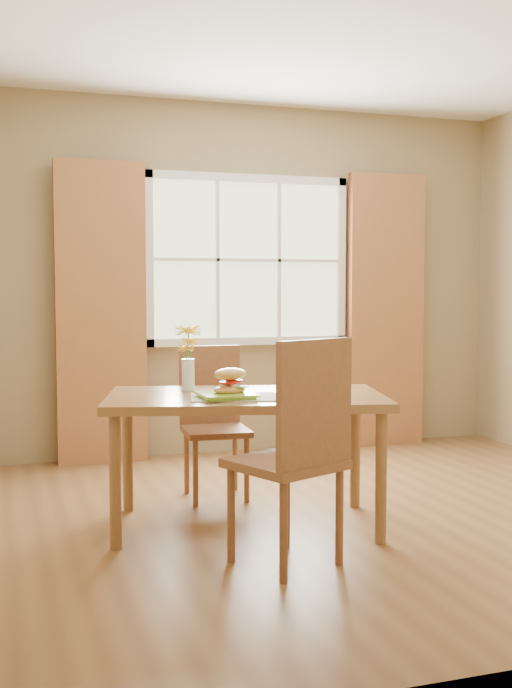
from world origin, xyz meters
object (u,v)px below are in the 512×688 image
object	(u,v)px
chair_near	(299,443)
croissant_sandwich	(230,381)
dining_table	(246,408)
chair_far	(213,414)
water_glass	(285,386)
flower_vase	(188,351)

from	to	relation	value
chair_near	croissant_sandwich	bearing A→B (deg)	81.05
dining_table	chair_near	size ratio (longest dim) A/B	1.53
chair_far	dining_table	bearing A→B (deg)	-87.09
water_glass	chair_far	bearing A→B (deg)	101.99
chair_far	croissant_sandwich	xyz separation A→B (m)	(-0.12, -0.81, 0.30)
croissant_sandwich	flower_vase	distance (m)	0.42
croissant_sandwich	flower_vase	size ratio (longest dim) A/B	0.60
chair_far	flower_vase	bearing A→B (deg)	-117.19
chair_far	croissant_sandwich	world-z (taller)	chair_far
chair_far	flower_vase	xyz separation A→B (m)	(-0.26, -0.44, 0.43)
chair_near	chair_far	bearing A→B (deg)	67.71
flower_vase	croissant_sandwich	bearing A→B (deg)	-69.94
chair_near	dining_table	bearing A→B (deg)	69.38
chair_far	croissant_sandwich	bearing A→B (deg)	-95.33
dining_table	croissant_sandwich	bearing A→B (deg)	-122.82
chair_near	water_glass	bearing A→B (deg)	52.78
dining_table	croissant_sandwich	world-z (taller)	croissant_sandwich
chair_far	croissant_sandwich	size ratio (longest dim) A/B	4.25
croissant_sandwich	water_glass	size ratio (longest dim) A/B	2.02
chair_near	water_glass	distance (m)	0.63
croissant_sandwich	water_glass	xyz separation A→B (m)	(0.30, -0.01, -0.04)
chair_near	croissant_sandwich	xyz separation A→B (m)	(-0.16, 0.59, 0.22)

